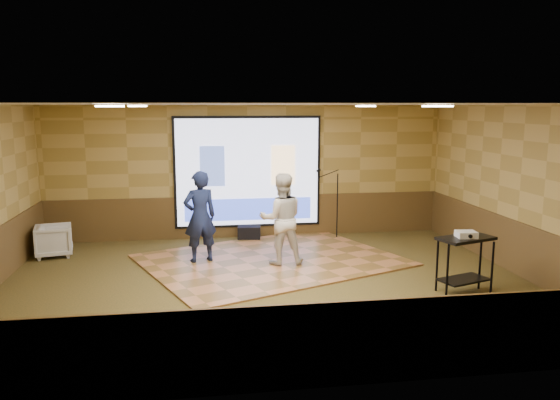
{
  "coord_description": "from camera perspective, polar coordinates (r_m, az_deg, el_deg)",
  "views": [
    {
      "loc": [
        -1.12,
        -8.77,
        2.97
      ],
      "look_at": [
        0.33,
        0.81,
        1.3
      ],
      "focal_mm": 35.0,
      "sensor_mm": 36.0,
      "label": 1
    }
  ],
  "objects": [
    {
      "name": "wainscot_right",
      "position": [
        10.7,
        23.31,
        -4.52
      ],
      "size": [
        0.04,
        7.0,
        0.95
      ],
      "primitive_type": "cube",
      "color": "brown",
      "rests_on": "ground"
    },
    {
      "name": "wainscot_front",
      "position": [
        5.96,
        3.1,
        -14.99
      ],
      "size": [
        9.0,
        0.04,
        0.95
      ],
      "primitive_type": "cube",
      "color": "brown",
      "rests_on": "ground"
    },
    {
      "name": "downlight_sw",
      "position": [
        7.35,
        -17.32,
        9.35
      ],
      "size": [
        0.32,
        0.32,
        0.02
      ],
      "primitive_type": "cube",
      "color": "#F9E3BB",
      "rests_on": "room_shell"
    },
    {
      "name": "projector_screen",
      "position": [
        12.35,
        -3.36,
        2.81
      ],
      "size": [
        3.32,
        0.06,
        2.52
      ],
      "color": "black",
      "rests_on": "room_shell"
    },
    {
      "name": "dance_floor",
      "position": [
        10.67,
        -0.92,
        -6.29
      ],
      "size": [
        5.6,
        5.01,
        0.03
      ],
      "primitive_type": "cube",
      "rotation": [
        0.0,
        0.0,
        0.39
      ],
      "color": "#A96B3E",
      "rests_on": "ground"
    },
    {
      "name": "downlight_nw",
      "position": [
        10.63,
        -14.66,
        9.47
      ],
      "size": [
        0.32,
        0.32,
        0.02
      ],
      "primitive_type": "cube",
      "color": "#F9E3BB",
      "rests_on": "room_shell"
    },
    {
      "name": "projector",
      "position": [
        9.07,
        18.88,
        -3.41
      ],
      "size": [
        0.32,
        0.28,
        0.1
      ],
      "primitive_type": "cube",
      "rotation": [
        0.0,
        0.0,
        -0.11
      ],
      "color": "silver",
      "rests_on": "av_table"
    },
    {
      "name": "player_left",
      "position": [
        10.45,
        -8.37,
        -1.72
      ],
      "size": [
        0.73,
        0.58,
        1.74
      ],
      "primitive_type": "imported",
      "rotation": [
        0.0,
        0.0,
        3.43
      ],
      "color": "#151E42",
      "rests_on": "dance_floor"
    },
    {
      "name": "av_table",
      "position": [
        9.18,
        18.76,
        -5.41
      ],
      "size": [
        0.89,
        0.47,
        0.93
      ],
      "rotation": [
        0.0,
        0.0,
        0.32
      ],
      "color": "black",
      "rests_on": "ground"
    },
    {
      "name": "duffel_bag",
      "position": [
        12.31,
        -3.24,
        -3.45
      ],
      "size": [
        0.54,
        0.4,
        0.31
      ],
      "primitive_type": "cube",
      "rotation": [
        0.0,
        0.0,
        -0.14
      ],
      "color": "black",
      "rests_on": "ground"
    },
    {
      "name": "downlight_ne",
      "position": [
        11.08,
        8.94,
        9.66
      ],
      "size": [
        0.32,
        0.32,
        0.02
      ],
      "primitive_type": "cube",
      "color": "#F9E3BB",
      "rests_on": "room_shell"
    },
    {
      "name": "downlight_se",
      "position": [
        7.99,
        16.13,
        9.41
      ],
      "size": [
        0.32,
        0.32,
        0.02
      ],
      "primitive_type": "cube",
      "color": "#F9E3BB",
      "rests_on": "room_shell"
    },
    {
      "name": "ground",
      "position": [
        9.33,
        -1.3,
        -8.78
      ],
      "size": [
        9.0,
        9.0,
        0.0
      ],
      "primitive_type": "plane",
      "color": "#2B3417",
      "rests_on": "ground"
    },
    {
      "name": "player_right",
      "position": [
        10.19,
        0.15,
        -1.99
      ],
      "size": [
        0.84,
        0.66,
        1.72
      ],
      "primitive_type": "imported",
      "rotation": [
        0.0,
        0.0,
        3.13
      ],
      "color": "beige",
      "rests_on": "dance_floor"
    },
    {
      "name": "room_shell",
      "position": [
        8.89,
        -1.35,
        4.12
      ],
      "size": [
        9.04,
        7.04,
        3.02
      ],
      "color": "#A88D46",
      "rests_on": "ground"
    },
    {
      "name": "banquet_chair",
      "position": [
        11.82,
        -22.54,
        -3.95
      ],
      "size": [
        0.83,
        0.81,
        0.64
      ],
      "primitive_type": "imported",
      "rotation": [
        0.0,
        0.0,
        1.78
      ],
      "color": "gray",
      "rests_on": "ground"
    },
    {
      "name": "wainscot_back",
      "position": [
        12.55,
        -3.33,
        -1.7
      ],
      "size": [
        9.0,
        0.04,
        0.95
      ],
      "primitive_type": "cube",
      "color": "brown",
      "rests_on": "ground"
    },
    {
      "name": "mic_stand",
      "position": [
        12.4,
        5.73,
        -1.79
      ],
      "size": [
        0.63,
        0.26,
        1.6
      ],
      "rotation": [
        0.0,
        0.0,
        0.41
      ],
      "color": "black",
      "rests_on": "ground"
    }
  ]
}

